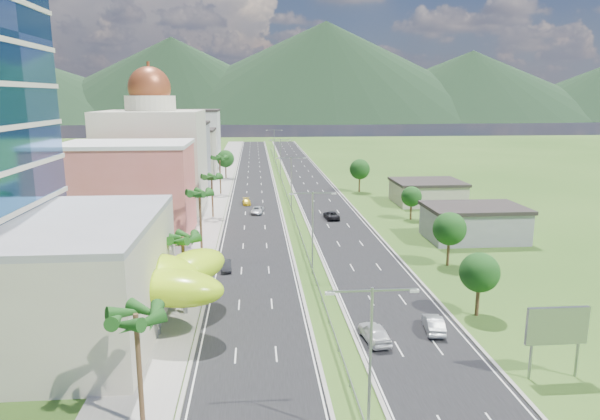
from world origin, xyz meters
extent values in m
plane|color=#2D5119|center=(0.00, 0.00, 0.00)|extent=(500.00, 500.00, 0.00)
cube|color=black|center=(-7.50, 90.00, 0.02)|extent=(11.00, 260.00, 0.04)
cube|color=black|center=(7.50, 90.00, 0.02)|extent=(11.00, 260.00, 0.04)
cube|color=gray|center=(-17.00, 90.00, 0.06)|extent=(7.00, 260.00, 0.12)
cube|color=gray|center=(0.00, 72.00, 0.62)|extent=(0.08, 216.00, 0.28)
cube|color=gray|center=(0.00, 174.00, 0.35)|extent=(0.10, 0.12, 0.70)
cylinder|color=gray|center=(0.00, -25.00, 5.50)|extent=(0.20, 0.20, 11.00)
cube|color=gray|center=(-1.44, -25.00, 10.80)|extent=(2.88, 0.12, 0.12)
cube|color=gray|center=(1.44, -25.00, 10.80)|extent=(2.88, 0.12, 0.12)
cube|color=silver|center=(-2.72, -25.00, 10.70)|extent=(0.60, 0.25, 0.18)
cube|color=silver|center=(2.72, -25.00, 10.70)|extent=(0.60, 0.25, 0.18)
cylinder|color=gray|center=(0.00, 10.00, 5.50)|extent=(0.20, 0.20, 11.00)
cube|color=gray|center=(-1.44, 10.00, 10.80)|extent=(2.88, 0.12, 0.12)
cube|color=gray|center=(1.44, 10.00, 10.80)|extent=(2.88, 0.12, 0.12)
cube|color=silver|center=(-2.72, 10.00, 10.70)|extent=(0.60, 0.25, 0.18)
cube|color=silver|center=(2.72, 10.00, 10.70)|extent=(0.60, 0.25, 0.18)
cylinder|color=gray|center=(0.00, 50.00, 5.50)|extent=(0.20, 0.20, 11.00)
cube|color=gray|center=(-1.44, 50.00, 10.80)|extent=(2.88, 0.12, 0.12)
cube|color=gray|center=(1.44, 50.00, 10.80)|extent=(2.88, 0.12, 0.12)
cube|color=silver|center=(-2.72, 50.00, 10.70)|extent=(0.60, 0.25, 0.18)
cube|color=silver|center=(2.72, 50.00, 10.70)|extent=(0.60, 0.25, 0.18)
cylinder|color=gray|center=(0.00, 95.00, 5.50)|extent=(0.20, 0.20, 11.00)
cube|color=gray|center=(-1.44, 95.00, 10.80)|extent=(2.88, 0.12, 0.12)
cube|color=gray|center=(1.44, 95.00, 10.80)|extent=(2.88, 0.12, 0.12)
cube|color=silver|center=(-2.72, 95.00, 10.70)|extent=(0.60, 0.25, 0.18)
cube|color=silver|center=(2.72, 95.00, 10.70)|extent=(0.60, 0.25, 0.18)
cylinder|color=gray|center=(0.00, 140.00, 5.50)|extent=(0.20, 0.20, 11.00)
cube|color=gray|center=(-1.44, 140.00, 10.80)|extent=(2.88, 0.12, 0.12)
cube|color=gray|center=(1.44, 140.00, 10.80)|extent=(2.88, 0.12, 0.12)
cube|color=silver|center=(-2.72, 140.00, 10.70)|extent=(0.60, 0.25, 0.18)
cube|color=silver|center=(2.72, 140.00, 10.70)|extent=(0.60, 0.25, 0.18)
cylinder|color=gray|center=(-24.00, -2.00, 2.00)|extent=(0.50, 0.50, 4.00)
cylinder|color=gray|center=(-17.00, -7.00, 2.00)|extent=(0.50, 0.50, 4.00)
cylinder|color=gray|center=(-21.00, -10.00, 2.00)|extent=(0.50, 0.50, 4.00)
cylinder|color=gray|center=(-15.00, -2.00, 2.00)|extent=(0.50, 0.50, 4.00)
cube|color=#CD6054|center=(-28.00, 32.00, 7.50)|extent=(20.00, 15.00, 15.00)
cube|color=beige|center=(-28.00, 55.00, 10.00)|extent=(20.00, 20.00, 20.00)
cylinder|color=beige|center=(-28.00, 55.00, 21.50)|extent=(10.00, 10.00, 3.00)
sphere|color=brown|center=(-28.00, 55.00, 24.50)|extent=(8.40, 8.40, 8.40)
cube|color=gray|center=(-27.00, 80.00, 8.00)|extent=(16.00, 15.00, 16.00)
cube|color=#B2A993|center=(-27.00, 102.00, 6.50)|extent=(16.00, 15.00, 13.00)
cube|color=silver|center=(-27.00, 125.00, 9.00)|extent=(16.00, 15.00, 18.00)
cylinder|color=gray|center=(15.00, -18.00, 1.60)|extent=(0.24, 0.24, 3.20)
cylinder|color=gray|center=(19.00, -18.00, 1.60)|extent=(0.24, 0.24, 3.20)
cube|color=#D85919|center=(17.00, -18.00, 4.60)|extent=(5.20, 0.35, 3.20)
cube|color=gray|center=(28.00, 25.00, 2.50)|extent=(15.00, 10.00, 5.00)
cube|color=#B2A993|center=(30.00, 55.00, 2.20)|extent=(14.00, 12.00, 4.40)
cylinder|color=#47301C|center=(-15.50, -22.00, 4.25)|extent=(0.36, 0.36, 8.50)
cylinder|color=#47301C|center=(-15.50, 2.00, 3.75)|extent=(0.36, 0.36, 7.50)
cylinder|color=#47301C|center=(-15.50, 22.00, 4.50)|extent=(0.36, 0.36, 9.00)
cylinder|color=#47301C|center=(-15.50, 45.00, 4.00)|extent=(0.36, 0.36, 8.00)
cylinder|color=#47301C|center=(-15.50, 70.00, 4.40)|extent=(0.36, 0.36, 8.80)
cylinder|color=#47301C|center=(-15.50, 95.00, 2.45)|extent=(0.40, 0.40, 4.90)
sphere|color=#1A4816|center=(-15.50, 95.00, 5.60)|extent=(4.90, 4.90, 4.90)
cylinder|color=#47301C|center=(16.00, -5.00, 2.10)|extent=(0.40, 0.40, 4.20)
sphere|color=#1A4816|center=(16.00, -5.00, 4.80)|extent=(4.20, 4.20, 4.20)
cylinder|color=#47301C|center=(19.00, 12.00, 2.27)|extent=(0.40, 0.40, 4.55)
sphere|color=#1A4816|center=(19.00, 12.00, 5.20)|extent=(4.55, 4.55, 4.55)
cylinder|color=#47301C|center=(22.00, 40.00, 1.92)|extent=(0.40, 0.40, 3.85)
sphere|color=#1A4816|center=(22.00, 40.00, 4.40)|extent=(3.85, 3.85, 3.85)
cylinder|color=#47301C|center=(18.00, 70.00, 2.45)|extent=(0.40, 0.40, 4.90)
sphere|color=#1A4816|center=(18.00, 70.00, 5.60)|extent=(4.90, 4.90, 4.90)
imported|color=black|center=(-11.40, 12.36, 0.69)|extent=(1.71, 4.07, 1.31)
imported|color=#B2B5BA|center=(-6.93, 47.51, 0.71)|extent=(2.94, 5.08, 1.33)
imported|color=gold|center=(-9.20, 56.72, 0.65)|extent=(2.01, 4.30, 1.21)
imported|color=silver|center=(3.78, -10.16, 0.90)|extent=(2.61, 5.28, 1.73)
imported|color=#9EA2A6|center=(10.08, -8.50, 0.82)|extent=(2.33, 4.93, 1.56)
imported|color=black|center=(7.07, 41.57, 0.77)|extent=(2.77, 5.43, 1.47)
imported|color=black|center=(-12.30, 2.88, 0.58)|extent=(0.52, 1.71, 1.09)
camera|label=1|loc=(-7.30, -56.57, 22.88)|focal=32.00mm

